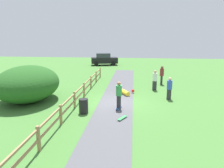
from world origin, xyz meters
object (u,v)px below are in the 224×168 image
Objects in this scene: skateboard_loose at (122,118)px; bystander_maroon at (162,74)px; bush_large at (28,84)px; skater_fallen at (125,92)px; parked_car_black at (104,59)px; bystander_blue at (169,87)px; skater_riding at (119,94)px; bystander_white at (155,79)px; trash_bin at (84,106)px.

bystander_maroon is (3.29, 8.87, 0.92)m from skateboard_loose.
bush_large is 3.61× the size of skater_fallen.
parked_car_black is at bearing 81.65° from bush_large.
bush_large is 10.29m from bystander_blue.
bystander_white is (2.75, 5.01, -0.05)m from skater_riding.
bystander_white is at bearing 50.84° from trash_bin.
bystander_blue is 19.00m from parked_car_black.
skater_riding is 1.08× the size of bystander_blue.
bush_large is at bearing -160.58° from skater_fallen.
bystander_blue reaches higher than skater_fallen.
bush_large is 6.43× the size of skateboard_loose.
bystander_maroon reaches higher than skater_fallen.
bush_large is 10.18m from bystander_white.
bush_large is 2.92× the size of bystander_white.
trash_bin is 6.60m from bystander_blue.
parked_car_black is (-7.47, 12.72, -0.05)m from bystander_maroon.
bystander_white is at bearing 107.67° from bystander_blue.
bystander_blue is (10.19, 1.42, -0.37)m from bush_large.
parked_car_black is (-7.41, 17.49, 0.05)m from bystander_blue.
bush_large reaches higher than trash_bin.
parked_car_black is (-4.17, 21.59, 0.87)m from skateboard_loose.
skater_riding is at bearing 101.17° from skateboard_loose.
skater_riding is 4.32m from bystander_blue.
skater_fallen is 1.78× the size of skateboard_loose.
bush_large is 6.71m from skater_riding.
trash_bin is at bearing -23.44° from bush_large.
skater_fallen is 0.85× the size of bystander_blue.
bystander_maroon is (3.39, 3.77, 0.81)m from skater_fallen.
bystander_blue is 2.68m from bystander_white.
skateboard_loose is 0.45× the size of bystander_white.
skater_fallen is 3.55m from bystander_blue.
bystander_maroon is at bearing 31.14° from bush_large.
trash_bin is at bearing 163.47° from skateboard_loose.
bystander_maroon is (5.71, 8.15, 0.56)m from trash_bin.
skater_fallen is (0.23, 3.45, -0.82)m from skater_riding.
bystander_white is at bearing 22.99° from bush_large.
skater_fallen is at bearing -148.24° from bystander_white.
parked_car_black reaches higher than bystander_maroon.
parked_car_black is at bearing 120.42° from bystander_maroon.
bush_large is 3.07× the size of bystander_blue.
parked_car_black reaches higher than bystander_blue.
skateboard_loose is 7.14m from bystander_white.
skater_fallen is 0.32× the size of parked_car_black.
skateboard_loose is at bearing -79.06° from parked_car_black.
bystander_blue is (3.24, 4.10, 0.83)m from skateboard_loose.
bush_large is 2.81× the size of bystander_maroon.
bystander_blue is at bearing 34.54° from skater_riding.
bystander_white is at bearing 70.02° from skateboard_loose.
bystander_blue is at bearing 7.92° from bush_large.
skateboard_loose is (0.33, -1.65, -0.93)m from skater_riding.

